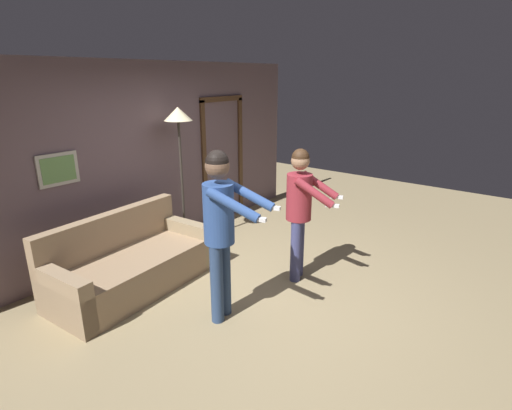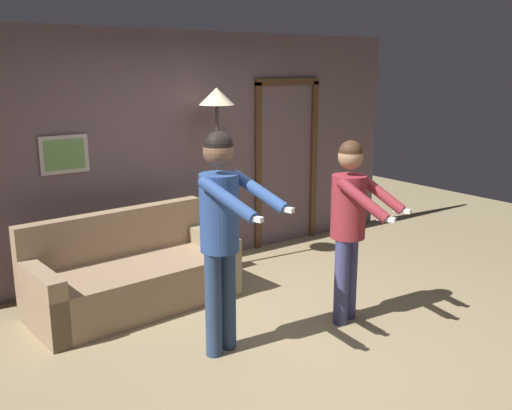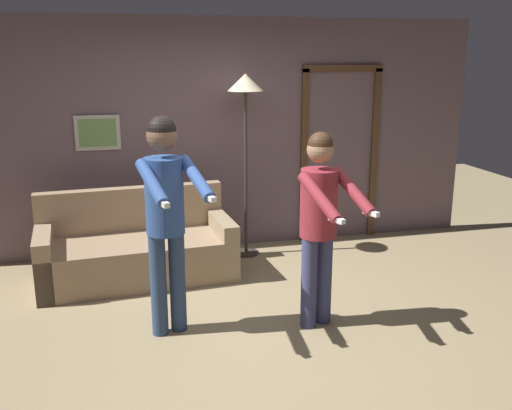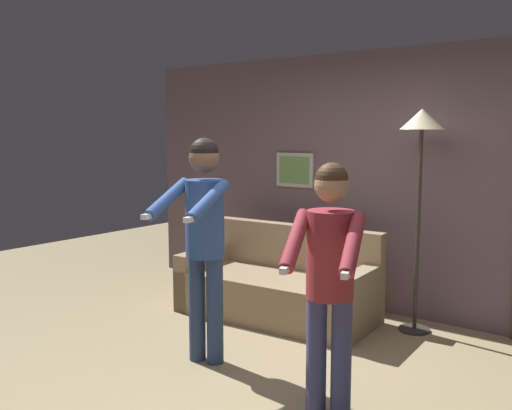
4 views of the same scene
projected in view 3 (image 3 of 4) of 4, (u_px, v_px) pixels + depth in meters
The scene contains 6 objects.
ground_plane at pixel (253, 327), 4.75m from camera, with size 12.00×12.00×0.00m, color #978560.
back_wall_assembly at pixel (209, 137), 6.42m from camera, with size 6.40×0.10×2.60m.
couch at pixel (137, 251), 5.73m from camera, with size 1.95×0.98×0.87m.
torchiere_lamp at pixel (245, 101), 6.04m from camera, with size 0.38×0.38×2.00m.
person_standing_left at pixel (166, 205), 4.38m from camera, with size 0.54×0.74×1.76m.
person_standing_right at pixel (320, 214), 4.54m from camera, with size 0.56×0.67×1.62m.
Camera 3 is at (-1.04, -4.20, 2.20)m, focal length 40.00 mm.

